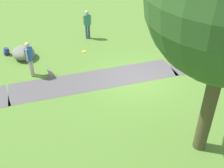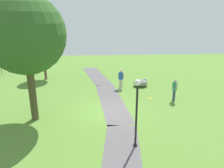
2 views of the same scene
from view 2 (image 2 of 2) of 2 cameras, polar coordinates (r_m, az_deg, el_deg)
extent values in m
plane|color=#578031|center=(14.15, -1.54, -7.55)|extent=(48.00, 48.00, 0.00)
cube|color=#585356|center=(15.95, -0.21, -4.59)|extent=(8.12, 2.39, 0.01)
cube|color=#585356|center=(23.42, -4.55, 2.49)|extent=(8.19, 3.42, 0.01)
cylinder|color=#484527|center=(13.28, -21.27, -2.08)|extent=(0.43, 0.43, 3.61)
sphere|color=#315924|center=(12.65, -22.96, 12.61)|extent=(4.54, 4.54, 4.54)
cylinder|color=brown|center=(22.56, -18.08, 3.76)|extent=(0.24, 0.24, 2.03)
sphere|color=#367031|center=(22.22, -18.54, 8.56)|extent=(2.58, 2.58, 2.58)
cylinder|color=black|center=(10.62, 6.48, -16.49)|extent=(0.20, 0.20, 0.10)
cylinder|color=black|center=(9.86, 6.78, -9.14)|extent=(0.10, 0.10, 3.13)
sphere|color=white|center=(9.24, 7.14, 0.38)|extent=(0.28, 0.28, 0.28)
ellipsoid|color=slate|center=(19.46, 7.98, 0.30)|extent=(1.43, 1.58, 0.65)
cylinder|color=beige|center=(18.65, 2.70, 0.03)|extent=(0.13, 0.13, 0.86)
cylinder|color=beige|center=(18.68, 2.23, 0.07)|extent=(0.13, 0.13, 0.86)
cube|color=#2858AC|center=(18.46, 2.49, 2.28)|extent=(0.35, 0.42, 0.64)
cylinder|color=#DEB98D|center=(18.40, 3.16, 2.34)|extent=(0.08, 0.08, 0.57)
cylinder|color=#DEB98D|center=(18.50, 1.84, 2.44)|extent=(0.08, 0.08, 0.57)
sphere|color=#DEB98D|center=(18.34, 2.51, 3.69)|extent=(0.23, 0.23, 0.23)
cylinder|color=#344462|center=(16.57, 16.73, -2.93)|extent=(0.13, 0.13, 0.86)
cylinder|color=#344462|center=(16.44, 16.96, -3.12)|extent=(0.13, 0.13, 0.86)
cube|color=#2E8064|center=(16.27, 17.07, -0.55)|extent=(0.38, 0.27, 0.64)
cylinder|color=#D9B38E|center=(16.45, 16.76, -0.20)|extent=(0.08, 0.08, 0.57)
cylinder|color=#D9B38E|center=(16.07, 17.41, -0.66)|extent=(0.08, 0.08, 0.57)
sphere|color=#D9B38E|center=(16.14, 17.21, 1.03)|extent=(0.23, 0.23, 0.23)
cube|color=gray|center=(17.95, 2.24, -1.69)|extent=(0.23, 0.34, 0.24)
torus|color=gray|center=(17.89, 2.24, -1.15)|extent=(0.36, 0.36, 0.02)
cube|color=navy|center=(20.50, 9.06, 0.75)|extent=(0.31, 0.34, 0.40)
cube|color=navy|center=(20.62, 8.81, 0.63)|extent=(0.14, 0.20, 0.18)
cylinder|color=gold|center=(16.55, 10.41, -4.04)|extent=(0.26, 0.26, 0.02)
cylinder|color=black|center=(26.76, -28.37, 3.46)|extent=(0.05, 0.05, 1.05)
camera|label=1|loc=(19.13, -36.81, 17.41)|focal=43.55mm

